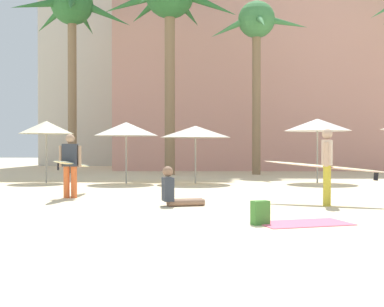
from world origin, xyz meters
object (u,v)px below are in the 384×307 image
Objects in this scene: palm_tree_center at (72,15)px; cafe_umbrella_5 at (46,127)px; palm_tree_left at (257,32)px; cafe_umbrella_2 at (317,125)px; beach_towel at (304,223)px; person_far_left at (326,165)px; person_near_left at (72,163)px; person_mid_center at (175,192)px; cafe_umbrella_0 at (126,129)px; palm_tree_right at (170,5)px; backpack at (260,213)px; cafe_umbrella_4 at (195,132)px.

palm_tree_center is 10.08m from cafe_umbrella_5.
palm_tree_left is 11.75m from cafe_umbrella_5.
palm_tree_center reaches higher than cafe_umbrella_2.
palm_tree_center reaches higher than beach_towel.
person_near_left is at bearing 4.19° from person_far_left.
cafe_umbrella_0 is at bearing 91.29° from person_mid_center.
palm_tree_right is at bearing -176.42° from palm_tree_left.
cafe_umbrella_2 is at bearing -74.79° from palm_tree_left.
backpack is (-3.38, -10.47, -2.01)m from cafe_umbrella_2.
palm_tree_center reaches higher than person_mid_center.
palm_tree_left is 14.73m from person_near_left.
person_far_left is (1.89, 3.04, 0.75)m from backpack.
person_near_left reaches higher than person_mid_center.
palm_tree_left reaches higher than cafe_umbrella_0.
cafe_umbrella_2 is (7.24, 0.39, 0.17)m from cafe_umbrella_0.
palm_tree_left is 4.54m from palm_tree_right.
backpack is 0.15× the size of person_far_left.
cafe_umbrella_4 is 1.66× the size of beach_towel.
cafe_umbrella_2 is at bearing 0.23° from cafe_umbrella_5.
beach_towel is (4.65, -9.97, -2.04)m from cafe_umbrella_0.
cafe_umbrella_2 is at bearing -82.30° from person_far_left.
cafe_umbrella_0 is 3.14m from cafe_umbrella_5.
beach_towel is 0.56× the size of person_far_left.
cafe_umbrella_5 reaches higher than cafe_umbrella_4.
person_far_left is at bearing -11.62° from person_mid_center.
cafe_umbrella_4 is 6.41m from person_near_left.
palm_tree_center is at bearing 97.40° from cafe_umbrella_5.
cafe_umbrella_2 reaches higher than person_mid_center.
person_mid_center is (5.35, -7.64, -1.81)m from cafe_umbrella_5.
cafe_umbrella_4 is at bearing -115.03° from palm_tree_left.
person_mid_center is 3.56m from person_near_left.
palm_tree_center is 4.25× the size of cafe_umbrella_0.
backpack is at bearing -69.08° from cafe_umbrella_0.
palm_tree_center is 24.28× the size of backpack.
backpack is 3.23m from person_mid_center.
backpack is (3.85, -10.08, -1.85)m from cafe_umbrella_0.
person_mid_center is at bearing 132.22° from beach_towel.
palm_tree_right is at bearing 78.50° from person_mid_center.
palm_tree_right is 9.01m from cafe_umbrella_4.
person_near_left is at bearing -75.63° from palm_tree_center.
beach_towel is at bearing -53.00° from cafe_umbrella_5.
cafe_umbrella_5 is 12.70m from backpack.
cafe_umbrella_5 is (-8.71, -6.11, -4.98)m from palm_tree_left.
palm_tree_right is 4.06× the size of cafe_umbrella_2.
palm_tree_center is at bearing 170.28° from palm_tree_left.
cafe_umbrella_2 is at bearing 3.95° from cafe_umbrella_4.
person_far_left is (1.10, 2.92, 0.94)m from beach_towel.
palm_tree_left reaches higher than backpack.
palm_tree_left is 20.65× the size of backpack.
cafe_umbrella_4 is at bearing -17.56° from backpack.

